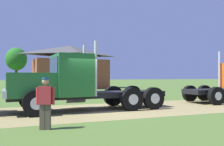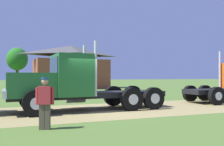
% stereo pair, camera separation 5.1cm
% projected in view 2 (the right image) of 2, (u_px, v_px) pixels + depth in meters
% --- Properties ---
extents(ground_plane, '(200.00, 200.00, 0.00)m').
position_uv_depth(ground_plane, '(91.00, 111.00, 12.25)').
color(ground_plane, '#4C692A').
extents(dirt_track, '(120.00, 5.70, 0.01)m').
position_uv_depth(dirt_track, '(91.00, 111.00, 12.25)').
color(dirt_track, '#928251').
rests_on(dirt_track, ground_plane).
extents(truck_foreground_white, '(8.16, 2.85, 3.38)m').
position_uv_depth(truck_foreground_white, '(69.00, 85.00, 12.24)').
color(truck_foreground_white, black).
rests_on(truck_foreground_white, ground_plane).
extents(visitor_walking_mid, '(0.57, 0.37, 1.67)m').
position_uv_depth(visitor_walking_mid, '(45.00, 101.00, 8.02)').
color(visitor_walking_mid, '#B22D33').
rests_on(visitor_walking_mid, ground_plane).
extents(shed_building, '(10.31, 6.82, 5.99)m').
position_uv_depth(shed_building, '(71.00, 68.00, 35.28)').
color(shed_building, brown).
rests_on(shed_building, ground_plane).
extents(tree_mid, '(3.52, 3.52, 6.54)m').
position_uv_depth(tree_mid, '(17.00, 59.00, 42.55)').
color(tree_mid, '#513823').
rests_on(tree_mid, ground_plane).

